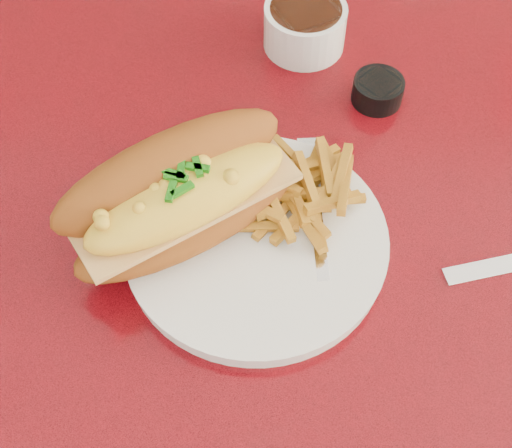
# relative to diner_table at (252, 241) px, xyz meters

# --- Properties ---
(ground) EXTENTS (8.00, 8.00, 0.00)m
(ground) POSITION_rel_diner_table_xyz_m (0.00, 0.00, -0.61)
(ground) COLOR silver
(ground) RESTS_ON ground
(diner_table) EXTENTS (1.23, 0.83, 0.77)m
(diner_table) POSITION_rel_diner_table_xyz_m (0.00, 0.00, 0.00)
(diner_table) COLOR red
(diner_table) RESTS_ON ground
(booth_bench_far) EXTENTS (1.20, 0.51, 0.90)m
(booth_bench_far) POSITION_rel_diner_table_xyz_m (0.00, 0.81, -0.32)
(booth_bench_far) COLOR #9F0A0D
(booth_bench_far) RESTS_ON ground
(dinner_plate) EXTENTS (0.25, 0.25, 0.02)m
(dinner_plate) POSITION_rel_diner_table_xyz_m (0.01, -0.11, 0.17)
(dinner_plate) COLOR white
(dinner_plate) RESTS_ON diner_table
(mac_hoagie) EXTENTS (0.25, 0.22, 0.10)m
(mac_hoagie) POSITION_rel_diner_table_xyz_m (-0.05, -0.10, 0.22)
(mac_hoagie) COLOR #8F4917
(mac_hoagie) RESTS_ON dinner_plate
(fries_pile) EXTENTS (0.13, 0.12, 0.03)m
(fries_pile) POSITION_rel_diner_table_xyz_m (0.05, -0.06, 0.19)
(fries_pile) COLOR orange
(fries_pile) RESTS_ON dinner_plate
(fork) EXTENTS (0.04, 0.17, 0.00)m
(fork) POSITION_rel_diner_table_xyz_m (0.07, -0.07, 0.18)
(fork) COLOR silver
(fork) RESTS_ON dinner_plate
(gravy_ramekin) EXTENTS (0.11, 0.11, 0.05)m
(gravy_ramekin) POSITION_rel_diner_table_xyz_m (0.05, 0.17, 0.19)
(gravy_ramekin) COLOR white
(gravy_ramekin) RESTS_ON diner_table
(sauce_cup_right) EXTENTS (0.07, 0.07, 0.03)m
(sauce_cup_right) POSITION_rel_diner_table_xyz_m (0.13, 0.09, 0.18)
(sauce_cup_right) COLOR black
(sauce_cup_right) RESTS_ON diner_table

